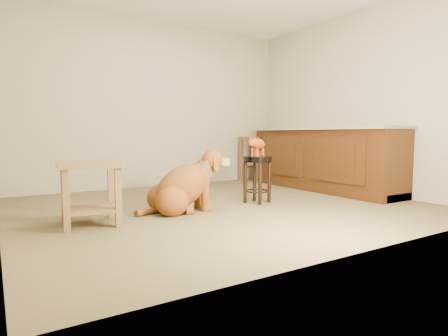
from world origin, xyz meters
TOP-DOWN VIEW (x-y plane):
  - floor at (0.00, 0.00)m, footprint 4.50×4.00m
  - room_shell at (0.00, 0.00)m, footprint 4.54×4.04m
  - cabinet_run at (1.94, 0.30)m, footprint 0.70×2.56m
  - padded_stool at (0.46, -0.05)m, footprint 0.38×0.38m
  - wood_stool at (1.73, 1.70)m, footprint 0.51×0.51m
  - side_table at (-1.51, -0.12)m, footprint 0.62×0.62m
  - golden_retriever at (-0.54, -0.07)m, footprint 1.12×0.56m
  - tabby_kitten at (0.45, -0.05)m, footprint 0.37×0.27m

SIDE VIEW (x-z plane):
  - floor at x=0.00m, z-range -0.01..0.01m
  - golden_retriever at x=-0.54m, z-range -0.09..0.62m
  - side_table at x=-1.51m, z-range 0.09..0.67m
  - padded_stool at x=0.46m, z-range 0.12..0.69m
  - wood_stool at x=1.73m, z-range 0.02..0.81m
  - cabinet_run at x=1.94m, z-range -0.03..0.91m
  - tabby_kitten at x=0.45m, z-range 0.58..0.84m
  - room_shell at x=0.00m, z-range 0.37..2.99m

